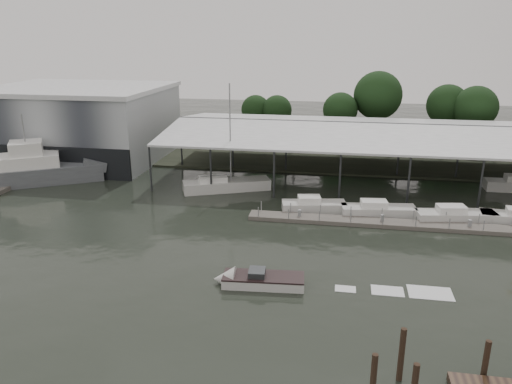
# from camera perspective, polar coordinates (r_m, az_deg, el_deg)

# --- Properties ---
(ground) EXTENTS (200.00, 200.00, 0.00)m
(ground) POSITION_cam_1_polar(r_m,az_deg,el_deg) (41.71, -4.60, -7.51)
(ground) COLOR black
(ground) RESTS_ON ground
(land_strip_far) EXTENTS (140.00, 30.00, 0.30)m
(land_strip_far) POSITION_cam_1_polar(r_m,az_deg,el_deg) (81.01, 2.81, 5.15)
(land_strip_far) COLOR #373B2C
(land_strip_far) RESTS_ON ground
(land_strip_west) EXTENTS (20.00, 40.00, 0.30)m
(land_strip_west) POSITION_cam_1_polar(r_m,az_deg,el_deg) (84.89, -26.29, 3.90)
(land_strip_west) COLOR #373B2C
(land_strip_west) RESTS_ON ground
(storage_warehouse) EXTENTS (24.50, 20.50, 10.50)m
(storage_warehouse) POSITION_cam_1_polar(r_m,az_deg,el_deg) (77.40, -19.57, 7.47)
(storage_warehouse) COLOR #A6ACB1
(storage_warehouse) RESTS_ON ground
(covered_boat_shed) EXTENTS (58.24, 24.00, 6.96)m
(covered_boat_shed) POSITION_cam_1_polar(r_m,az_deg,el_deg) (65.89, 16.22, 6.89)
(covered_boat_shed) COLOR white
(covered_boat_shed) RESTS_ON ground
(trawler_dock) EXTENTS (3.00, 18.00, 0.50)m
(trawler_dock) POSITION_cam_1_polar(r_m,az_deg,el_deg) (66.59, -27.20, 0.50)
(trawler_dock) COLOR #645F58
(trawler_dock) RESTS_ON ground
(floating_dock) EXTENTS (28.00, 2.00, 1.40)m
(floating_dock) POSITION_cam_1_polar(r_m,az_deg,el_deg) (49.94, 15.34, -3.50)
(floating_dock) COLOR #645F58
(floating_dock) RESTS_ON ground
(grey_trawler) EXTENTS (16.19, 12.45, 8.84)m
(grey_trawler) POSITION_cam_1_polar(r_m,az_deg,el_deg) (67.47, -23.63, 2.37)
(grey_trawler) COLOR #5A6064
(grey_trawler) RESTS_ON ground
(white_sailboat) EXTENTS (10.38, 6.34, 12.63)m
(white_sailboat) POSITION_cam_1_polar(r_m,az_deg,el_deg) (58.81, -3.53, 0.80)
(white_sailboat) COLOR silver
(white_sailboat) RESTS_ON ground
(speedboat_underway) EXTENTS (17.68, 3.46, 2.00)m
(speedboat_underway) POSITION_cam_1_polar(r_m,az_deg,el_deg) (37.25, -0.02, -10.05)
(speedboat_underway) COLOR silver
(speedboat_underway) RESTS_ON ground
(moored_cruiser_0) EXTENTS (6.85, 3.35, 1.70)m
(moored_cruiser_0) POSITION_cam_1_polar(r_m,az_deg,el_deg) (52.08, 6.55, -1.59)
(moored_cruiser_0) COLOR silver
(moored_cruiser_0) RESTS_ON ground
(moored_cruiser_1) EXTENTS (7.61, 3.15, 1.70)m
(moored_cruiser_1) POSITION_cam_1_polar(r_m,az_deg,el_deg) (51.94, 13.75, -2.06)
(moored_cruiser_1) COLOR silver
(moored_cruiser_1) RESTS_ON ground
(moored_cruiser_2) EXTENTS (7.92, 3.43, 1.70)m
(moored_cruiser_2) POSITION_cam_1_polar(r_m,az_deg,el_deg) (52.76, 21.80, -2.54)
(moored_cruiser_2) COLOR silver
(moored_cruiser_2) RESTS_ON ground
(horizon_tree_line) EXTENTS (64.35, 10.05, 11.86)m
(horizon_tree_line) POSITION_cam_1_polar(r_m,az_deg,el_deg) (85.85, 19.06, 9.16)
(horizon_tree_line) COLOR #302215
(horizon_tree_line) RESTS_ON ground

